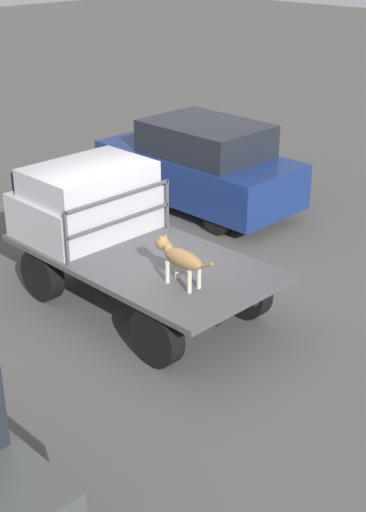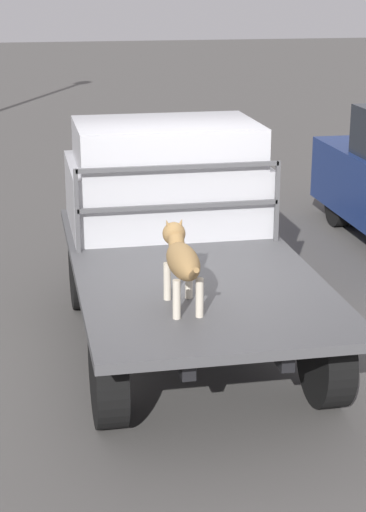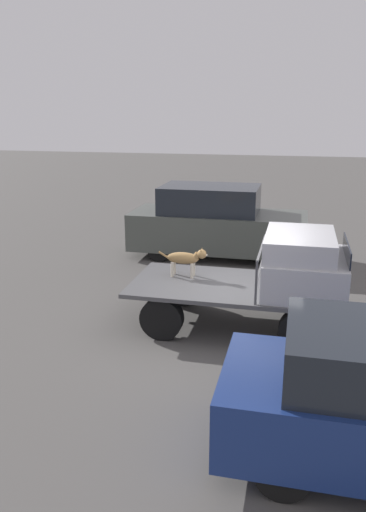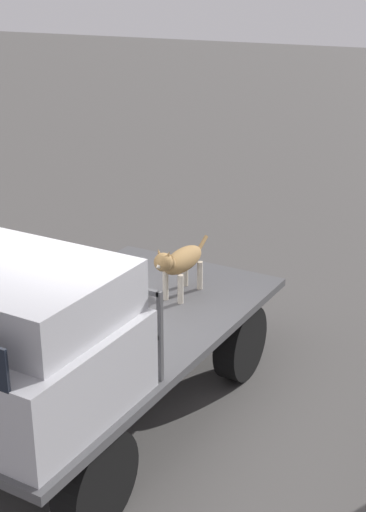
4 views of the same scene
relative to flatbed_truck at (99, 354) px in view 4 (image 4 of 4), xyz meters
The scene contains 5 objects.
ground_plane 0.63m from the flatbed_truck, ahead, with size 80.00×80.00×0.00m, color #514F4C.
flatbed_truck is the anchor object (origin of this frame).
truck_cab 1.43m from the flatbed_truck, ahead, with size 1.46×1.95×1.07m.
truck_headboard 0.88m from the flatbed_truck, ahead, with size 0.04×1.95×0.79m.
dog 1.25m from the flatbed_truck, 165.86° to the left, with size 1.03×0.24×0.62m.
Camera 4 is at (4.73, 3.62, 3.91)m, focal length 50.00 mm.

